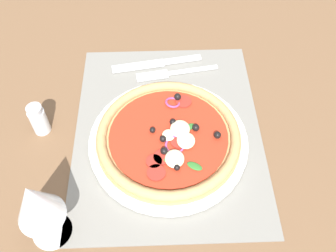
% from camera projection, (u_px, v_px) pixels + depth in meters
% --- Properties ---
extents(ground_plane, '(1.90, 1.40, 0.02)m').
position_uv_depth(ground_plane, '(168.00, 134.00, 0.75)').
color(ground_plane, brown).
extents(placemat, '(0.45, 0.36, 0.00)m').
position_uv_depth(placemat, '(168.00, 130.00, 0.74)').
color(placemat, slate).
rests_on(placemat, ground_plane).
extents(plate, '(0.30, 0.30, 0.01)m').
position_uv_depth(plate, '(168.00, 142.00, 0.71)').
color(plate, silver).
rests_on(plate, placemat).
extents(pizza, '(0.27, 0.27, 0.03)m').
position_uv_depth(pizza, '(168.00, 136.00, 0.69)').
color(pizza, tan).
rests_on(pizza, plate).
extents(fork, '(0.04, 0.18, 0.00)m').
position_uv_depth(fork, '(173.00, 73.00, 0.82)').
color(fork, silver).
rests_on(fork, placemat).
extents(knife, '(0.05, 0.20, 0.01)m').
position_uv_depth(knife, '(156.00, 63.00, 0.84)').
color(knife, silver).
rests_on(knife, placemat).
extents(wine_glass, '(0.07, 0.07, 0.15)m').
position_uv_depth(wine_glass, '(35.00, 204.00, 0.53)').
color(wine_glass, silver).
rests_on(wine_glass, ground_plane).
extents(pepper_shaker, '(0.03, 0.03, 0.07)m').
position_uv_depth(pepper_shaker, '(39.00, 119.00, 0.71)').
color(pepper_shaker, silver).
rests_on(pepper_shaker, ground_plane).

